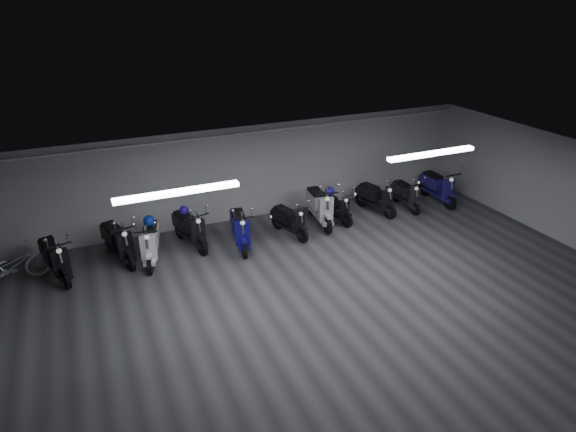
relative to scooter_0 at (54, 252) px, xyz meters
name	(u,v)px	position (x,y,z in m)	size (l,w,h in m)	color
floor	(336,303)	(5.55, -3.59, -0.69)	(14.00, 10.00, 0.01)	#39393B
ceiling	(342,183)	(5.55, -3.59, 2.12)	(14.00, 10.00, 0.01)	slate
back_wall	(255,172)	(5.55, 1.41, 0.72)	(14.00, 0.01, 2.80)	#A5A5A7
front_wall	(539,426)	(5.55, -8.60, 0.72)	(14.00, 0.01, 2.80)	#A5A5A7
right_wall	(574,195)	(12.55, -3.59, 0.72)	(0.01, 10.00, 2.80)	#A5A5A7
fluor_strip_left	(178,192)	(2.55, -2.59, 2.06)	(2.40, 0.18, 0.08)	white
fluor_strip_right	(432,154)	(8.55, -2.59, 2.06)	(2.40, 0.18, 0.08)	white
conduit	(255,132)	(5.55, 1.33, 1.94)	(0.05, 0.05, 13.60)	white
scooter_0	(54,252)	(0.00, 0.00, 0.00)	(0.61, 1.84, 1.37)	black
scooter_1	(117,236)	(1.44, 0.23, 0.02)	(0.63, 1.89, 1.41)	black
scooter_2	(150,236)	(2.18, -0.11, 0.01)	(0.62, 1.86, 1.39)	silver
scooter_3	(189,223)	(3.26, 0.26, 0.00)	(0.62, 1.85, 1.37)	black
scooter_4	(240,223)	(4.47, -0.29, 0.01)	(0.62, 1.87, 1.39)	navy
scooter_5	(290,216)	(5.93, -0.22, -0.08)	(0.54, 1.62, 1.21)	black
scooter_6	(320,200)	(7.04, 0.12, 0.06)	(0.67, 2.01, 1.49)	#B7B6BA
scooter_7	(334,203)	(7.51, 0.10, -0.08)	(0.54, 1.62, 1.20)	black
scooter_8	(376,193)	(8.99, 0.14, -0.03)	(0.59, 1.76, 1.31)	black
scooter_9	(407,190)	(10.04, 0.04, -0.07)	(0.55, 1.64, 1.22)	black
bicycle	(10,263)	(-0.95, 0.10, -0.13)	(0.60, 1.71, 1.11)	silver
scooter_10	(439,182)	(11.25, 0.02, 0.02)	(0.63, 1.89, 1.41)	navy
helmet_0	(149,221)	(2.24, 0.14, 0.32)	(0.29, 0.29, 0.29)	navy
helmet_1	(329,191)	(7.45, 0.31, 0.20)	(0.28, 0.28, 0.28)	#1C0E9F
helmet_2	(184,210)	(3.20, 0.51, 0.29)	(0.24, 0.24, 0.24)	#270D98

